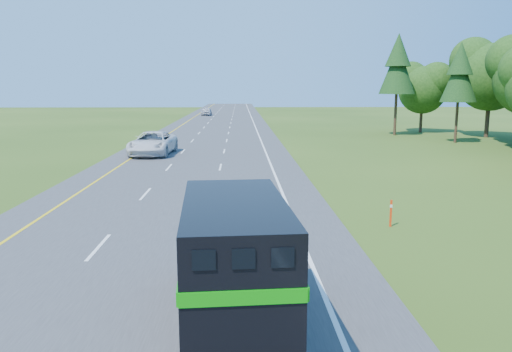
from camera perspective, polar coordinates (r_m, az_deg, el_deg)
name	(u,v)px	position (r m, az deg, el deg)	size (l,w,h in m)	color
road	(206,148)	(47.65, -5.76, 3.26)	(15.00, 260.00, 0.04)	#38383A
lane_markings	(206,147)	(47.65, -5.76, 3.29)	(11.15, 260.00, 0.01)	yellow
horse_truck	(234,257)	(11.82, -2.58, -9.23)	(2.68, 7.26, 3.16)	black
white_suv	(153,143)	(43.13, -11.71, 3.70)	(3.19, 6.92, 1.92)	silver
far_car	(207,111)	(102.81, -5.67, 7.37)	(1.94, 4.81, 1.64)	#B1B1B8
delineator	(391,212)	(21.17, 15.16, -4.03)	(0.09, 0.05, 1.13)	#F6340C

